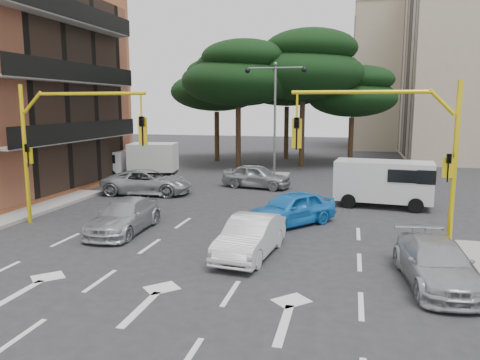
# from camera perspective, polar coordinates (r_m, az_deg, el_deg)

# --- Properties ---
(ground) EXTENTS (120.00, 120.00, 0.00)m
(ground) POSITION_cam_1_polar(r_m,az_deg,el_deg) (17.00, -4.73, -8.53)
(ground) COLOR #28282B
(ground) RESTS_ON ground
(median_strip) EXTENTS (1.40, 6.00, 0.15)m
(median_strip) POSITION_cam_1_polar(r_m,az_deg,el_deg) (32.18, 4.18, 0.09)
(median_strip) COLOR gray
(median_strip) RESTS_ON ground
(apartment_beige_far) EXTENTS (16.20, 12.15, 16.70)m
(apartment_beige_far) POSITION_cam_1_polar(r_m,az_deg,el_deg) (59.96, 21.45, 11.65)
(apartment_beige_far) COLOR #B8AA8A
(apartment_beige_far) RESTS_ON ground
(pine_left_near) EXTENTS (9.15, 9.15, 10.23)m
(pine_left_near) POSITION_cam_1_polar(r_m,az_deg,el_deg) (38.48, -0.15, 12.86)
(pine_left_near) COLOR #382616
(pine_left_near) RESTS_ON ground
(pine_center) EXTENTS (9.98, 9.98, 11.16)m
(pine_center) POSITION_cam_1_polar(r_m,az_deg,el_deg) (39.65, 7.81, 13.67)
(pine_center) COLOR #382616
(pine_center) RESTS_ON ground
(pine_left_far) EXTENTS (8.32, 8.32, 9.30)m
(pine_left_far) POSITION_cam_1_polar(r_m,az_deg,el_deg) (43.07, -2.83, 11.53)
(pine_left_far) COLOR #382616
(pine_left_far) RESTS_ON ground
(pine_right) EXTENTS (7.49, 7.49, 8.37)m
(pine_right) POSITION_cam_1_polar(r_m,az_deg,el_deg) (41.33, 13.64, 10.43)
(pine_right) COLOR #382616
(pine_right) RESTS_ON ground
(pine_back) EXTENTS (9.15, 9.15, 10.23)m
(pine_back) POSITION_cam_1_polar(r_m,az_deg,el_deg) (44.79, 5.84, 12.30)
(pine_back) COLOR #382616
(pine_back) RESTS_ON ground
(signal_mast_right) EXTENTS (5.79, 0.37, 6.00)m
(signal_mast_right) POSITION_cam_1_polar(r_m,az_deg,el_deg) (17.48, 19.07, 4.49)
(signal_mast_right) COLOR yellow
(signal_mast_right) RESTS_ON ground
(signal_mast_left) EXTENTS (5.79, 0.37, 6.00)m
(signal_mast_left) POSITION_cam_1_polar(r_m,az_deg,el_deg) (21.09, -21.03, 5.11)
(signal_mast_left) COLOR yellow
(signal_mast_left) RESTS_ON ground
(street_lamp_center) EXTENTS (4.16, 0.36, 7.77)m
(street_lamp_center) POSITION_cam_1_polar(r_m,az_deg,el_deg) (31.78, 4.30, 9.66)
(street_lamp_center) COLOR slate
(street_lamp_center) RESTS_ON median_strip
(car_white_hatch) EXTENTS (1.90, 4.30, 1.37)m
(car_white_hatch) POSITION_cam_1_polar(r_m,az_deg,el_deg) (16.14, 1.26, -6.92)
(car_white_hatch) COLOR silver
(car_white_hatch) RESTS_ON ground
(car_blue_compact) EXTENTS (4.08, 4.42, 1.47)m
(car_blue_compact) POSITION_cam_1_polar(r_m,az_deg,el_deg) (20.28, 6.21, -3.48)
(car_blue_compact) COLOR blue
(car_blue_compact) RESTS_ON ground
(car_silver_wagon) EXTENTS (1.93, 4.53, 1.30)m
(car_silver_wagon) POSITION_cam_1_polar(r_m,az_deg,el_deg) (19.74, -13.91, -4.29)
(car_silver_wagon) COLOR #ABADB3
(car_silver_wagon) RESTS_ON ground
(car_silver_cross_a) EXTENTS (5.35, 2.92, 1.42)m
(car_silver_cross_a) POSITION_cam_1_polar(r_m,az_deg,el_deg) (27.60, -11.23, -0.26)
(car_silver_cross_a) COLOR #9EA2A6
(car_silver_cross_a) RESTS_ON ground
(car_silver_cross_b) EXTENTS (4.55, 2.53, 1.46)m
(car_silver_cross_b) POSITION_cam_1_polar(r_m,az_deg,el_deg) (29.19, 2.04, 0.47)
(car_silver_cross_b) COLOR #9DA0A5
(car_silver_cross_b) RESTS_ON ground
(car_silver_parked) EXTENTS (2.30, 4.60, 1.28)m
(car_silver_parked) POSITION_cam_1_polar(r_m,az_deg,el_deg) (14.82, 22.77, -9.33)
(car_silver_parked) COLOR #A4A6AC
(car_silver_parked) RESTS_ON ground
(van_white) EXTENTS (4.96, 2.64, 2.38)m
(van_white) POSITION_cam_1_polar(r_m,az_deg,el_deg) (24.87, 17.05, -0.40)
(van_white) COLOR silver
(van_white) RESTS_ON ground
(box_truck_a) EXTENTS (5.48, 3.07, 2.55)m
(box_truck_a) POSITION_cam_1_polar(r_m,az_deg,el_deg) (32.81, -12.10, 2.20)
(box_truck_a) COLOR silver
(box_truck_a) RESTS_ON ground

